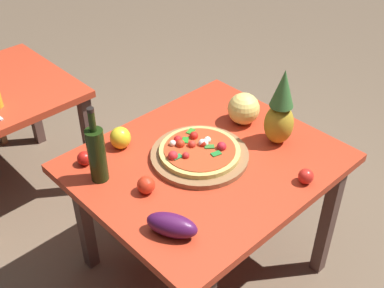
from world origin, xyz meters
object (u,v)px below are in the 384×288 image
(pizza_board, at_px, (200,156))
(pizza, at_px, (199,150))
(bell_pepper, at_px, (120,138))
(eggplant, at_px, (172,225))
(pineapple_left, at_px, (280,111))
(tomato_at_corner, at_px, (306,176))
(display_table, at_px, (206,174))
(tomato_by_bottle, at_px, (84,158))
(melon, at_px, (244,109))
(wine_bottle, at_px, (97,153))
(tomato_near_board, at_px, (146,185))

(pizza_board, xyz_separation_m, pizza, (-0.00, 0.01, 0.03))
(bell_pepper, height_order, eggplant, bell_pepper)
(pineapple_left, relative_size, eggplant, 1.88)
(pizza_board, height_order, tomato_at_corner, tomato_at_corner)
(display_table, height_order, pizza_board, pizza_board)
(pineapple_left, bearing_deg, bell_pepper, 139.67)
(display_table, bearing_deg, pineapple_left, -21.07)
(display_table, height_order, tomato_at_corner, tomato_at_corner)
(tomato_at_corner, height_order, tomato_by_bottle, tomato_at_corner)
(tomato_at_corner, bearing_deg, display_table, 115.94)
(tomato_by_bottle, bearing_deg, pizza, -38.14)
(display_table, height_order, tomato_by_bottle, tomato_by_bottle)
(eggplant, bearing_deg, pineapple_left, 7.47)
(melon, distance_m, tomato_at_corner, 0.51)
(display_table, relative_size, melon, 7.09)
(tomato_at_corner, bearing_deg, wine_bottle, 134.76)
(eggplant, bearing_deg, tomato_near_board, 72.62)
(pizza_board, height_order, melon, melon)
(pineapple_left, relative_size, tomato_by_bottle, 5.90)
(display_table, height_order, tomato_near_board, tomato_near_board)
(pizza, xyz_separation_m, melon, (0.36, 0.05, 0.04))
(display_table, bearing_deg, tomato_at_corner, -64.06)
(pizza, bearing_deg, tomato_by_bottle, 141.86)
(melon, height_order, bell_pepper, melon)
(pizza, relative_size, bell_pepper, 3.42)
(pizza_board, bearing_deg, eggplant, -146.87)
(tomato_near_board, bearing_deg, wine_bottle, 113.64)
(pizza, bearing_deg, pineapple_left, -25.06)
(wine_bottle, relative_size, tomato_near_board, 4.72)
(melon, xyz_separation_m, tomato_near_board, (-0.67, -0.07, -0.04))
(pizza_board, height_order, pineapple_left, pineapple_left)
(pizza_board, xyz_separation_m, tomato_at_corner, (0.21, -0.43, 0.02))
(pizza, distance_m, tomato_by_bottle, 0.51)
(pineapple_left, relative_size, tomato_at_corner, 5.70)
(wine_bottle, height_order, pineapple_left, pineapple_left)
(wine_bottle, xyz_separation_m, eggplant, (0.01, -0.45, -0.09))
(wine_bottle, distance_m, tomato_at_corner, 0.88)
(wine_bottle, xyz_separation_m, tomato_at_corner, (0.61, -0.62, -0.10))
(display_table, distance_m, pineapple_left, 0.44)
(tomato_near_board, bearing_deg, tomato_at_corner, -38.39)
(pizza, distance_m, melon, 0.36)
(wine_bottle, xyz_separation_m, tomato_near_board, (0.09, -0.20, -0.10))
(pizza, xyz_separation_m, bell_pepper, (-0.20, 0.31, 0.01))
(melon, distance_m, eggplant, 0.81)
(melon, relative_size, tomato_near_board, 2.10)
(pineapple_left, distance_m, tomato_at_corner, 0.33)
(display_table, height_order, pizza, pizza)
(pizza, height_order, tomato_near_board, pizza)
(display_table, xyz_separation_m, pizza, (-0.01, 0.03, 0.13))
(pizza_board, xyz_separation_m, eggplant, (-0.39, -0.26, 0.03))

